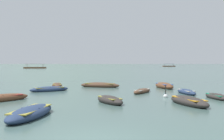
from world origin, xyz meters
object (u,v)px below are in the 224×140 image
object	(u,v)px
rowboat_3	(189,101)
rowboat_11	(110,100)
rowboat_2	(31,113)
rowboat_7	(186,92)
rowboat_1	(217,97)
rowboat_4	(164,86)
ferry_0	(169,66)
rowboat_5	(142,91)
rowboat_10	(0,99)
rowboat_8	(100,85)
rowboat_9	(57,85)
ferry_1	(35,68)
rowboat_0	(49,89)
mooring_buoy	(166,96)

from	to	relation	value
rowboat_3	rowboat_11	world-z (taller)	rowboat_3
rowboat_2	rowboat_7	xyz separation A→B (m)	(10.66, 9.76, -0.04)
rowboat_1	rowboat_4	distance (m)	8.84
rowboat_1	rowboat_3	distance (m)	4.09
ferry_0	rowboat_2	bearing A→B (deg)	-104.66
rowboat_1	rowboat_2	size ratio (longest dim) A/B	0.70
rowboat_3	rowboat_5	size ratio (longest dim) A/B	1.26
rowboat_10	ferry_0	xyz separation A→B (m)	(54.06, 187.03, 0.25)
rowboat_2	ferry_0	distance (m)	198.84
rowboat_4	rowboat_10	xyz separation A→B (m)	(-13.57, -9.81, -0.04)
rowboat_1	rowboat_7	bearing A→B (deg)	113.71
rowboat_3	rowboat_4	world-z (taller)	rowboat_4
rowboat_3	ferry_0	size ratio (longest dim) A/B	0.42
rowboat_8	rowboat_9	world-z (taller)	rowboat_8
rowboat_8	ferry_1	world-z (taller)	ferry_1
ferry_1	rowboat_9	bearing A→B (deg)	-72.63
rowboat_0	ferry_0	xyz separation A→B (m)	(52.18, 180.37, 0.27)
rowboat_1	rowboat_3	world-z (taller)	rowboat_3
rowboat_4	rowboat_7	distance (m)	5.46
rowboat_4	rowboat_8	size ratio (longest dim) A/B	0.87
rowboat_1	rowboat_11	world-z (taller)	rowboat_11
rowboat_4	rowboat_5	xyz separation A→B (m)	(-2.95, -4.60, -0.08)
rowboat_5	ferry_1	distance (m)	118.99
rowboat_3	ferry_0	world-z (taller)	ferry_0
rowboat_1	rowboat_5	size ratio (longest dim) A/B	0.95
rowboat_4	ferry_1	world-z (taller)	ferry_1
rowboat_2	ferry_1	size ratio (longest dim) A/B	0.40
rowboat_8	ferry_0	xyz separation A→B (m)	(47.50, 176.12, 0.24)
mooring_buoy	rowboat_8	bearing A→B (deg)	121.80
rowboat_3	mooring_buoy	xyz separation A→B (m)	(-0.74, 3.57, -0.11)
rowboat_5	rowboat_10	xyz separation A→B (m)	(-10.62, -5.21, 0.05)
rowboat_10	rowboat_11	world-z (taller)	rowboat_10
rowboat_0	rowboat_9	xyz separation A→B (m)	(-0.18, 4.49, -0.00)
rowboat_0	rowboat_2	bearing A→B (deg)	-81.11
rowboat_1	rowboat_2	world-z (taller)	rowboat_2
rowboat_10	rowboat_2	bearing A→B (deg)	-54.95
rowboat_10	ferry_0	world-z (taller)	ferry_0
rowboat_8	rowboat_10	bearing A→B (deg)	-121.04
rowboat_3	rowboat_8	world-z (taller)	rowboat_3
rowboat_0	rowboat_8	size ratio (longest dim) A/B	0.82
rowboat_1	rowboat_5	world-z (taller)	rowboat_1
rowboat_11	ferry_0	distance (m)	193.50
rowboat_7	rowboat_11	size ratio (longest dim) A/B	1.04
rowboat_3	ferry_1	size ratio (longest dim) A/B	0.37
rowboat_7	rowboat_11	bearing A→B (deg)	-141.97
rowboat_10	rowboat_0	bearing A→B (deg)	74.28
rowboat_9	rowboat_0	bearing A→B (deg)	-87.70
rowboat_4	rowboat_8	xyz separation A→B (m)	(-7.01, 1.09, -0.03)
rowboat_0	rowboat_3	xyz separation A→B (m)	(10.94, -8.20, 0.03)
rowboat_1	ferry_1	bearing A→B (deg)	112.21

